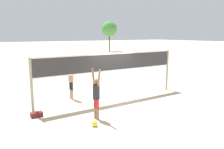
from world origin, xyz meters
TOP-DOWN VIEW (x-y plane):
  - ground_plane at (0.00, 0.00)m, footprint 200.00×200.00m
  - volleyball_net at (0.00, 0.00)m, footprint 8.13×0.12m
  - player_spiker at (-1.97, -1.94)m, footprint 0.28×0.70m
  - player_blocker at (-1.75, 1.25)m, footprint 0.28×0.72m
  - volleyball at (-2.37, -2.52)m, footprint 0.23×0.23m
  - gear_bag at (-3.96, -0.39)m, footprint 0.48×0.26m
  - tree_left_cluster at (17.60, 28.80)m, footprint 3.11×3.11m

SIDE VIEW (x-z plane):
  - ground_plane at x=0.00m, z-range 0.00..0.00m
  - gear_bag at x=-3.96m, z-range 0.00..0.20m
  - volleyball at x=-2.37m, z-range 0.00..0.23m
  - player_spiker at x=-1.97m, z-range 0.05..2.12m
  - player_blocker at x=-1.75m, z-range 0.07..2.36m
  - volleyball_net at x=0.00m, z-range 0.54..2.98m
  - tree_left_cluster at x=17.60m, z-range 1.46..7.54m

